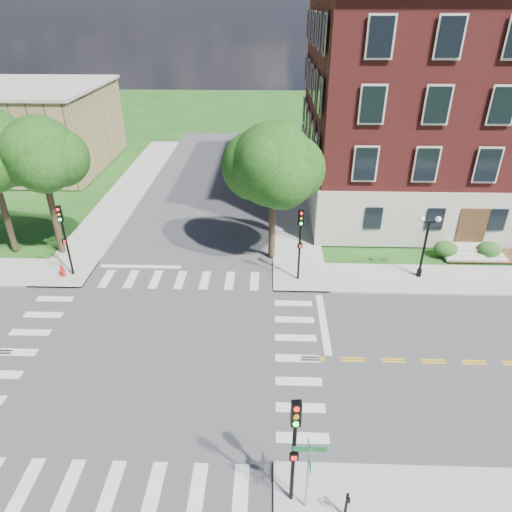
{
  "coord_description": "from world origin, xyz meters",
  "views": [
    {
      "loc": [
        5.69,
        -17.57,
        15.68
      ],
      "look_at": [
        4.97,
        4.81,
        3.2
      ],
      "focal_mm": 32.0,
      "sensor_mm": 36.0,
      "label": 1
    }
  ],
  "objects_px": {
    "traffic_signal_nw": "(64,232)",
    "twin_lamp_west": "(425,243)",
    "push_button_post": "(346,504)",
    "street_sign_pole": "(309,465)",
    "traffic_signal_ne": "(300,236)",
    "traffic_signal_se": "(294,441)",
    "fire_hydrant": "(62,271)"
  },
  "relations": [
    {
      "from": "traffic_signal_nw",
      "to": "twin_lamp_west",
      "type": "distance_m",
      "value": 22.57
    },
    {
      "from": "traffic_signal_nw",
      "to": "push_button_post",
      "type": "relative_size",
      "value": 4.0
    },
    {
      "from": "street_sign_pole",
      "to": "traffic_signal_ne",
      "type": "bearing_deg",
      "value": 88.22
    },
    {
      "from": "traffic_signal_se",
      "to": "traffic_signal_nw",
      "type": "height_order",
      "value": "same"
    },
    {
      "from": "push_button_post",
      "to": "street_sign_pole",
      "type": "bearing_deg",
      "value": 166.01
    },
    {
      "from": "traffic_signal_se",
      "to": "traffic_signal_ne",
      "type": "xyz_separation_m",
      "value": [
        0.97,
        14.91,
        0.0
      ]
    },
    {
      "from": "traffic_signal_ne",
      "to": "fire_hydrant",
      "type": "relative_size",
      "value": 6.4
    },
    {
      "from": "traffic_signal_nw",
      "to": "push_button_post",
      "type": "distance_m",
      "value": 22.17
    },
    {
      "from": "traffic_signal_se",
      "to": "traffic_signal_nw",
      "type": "relative_size",
      "value": 1.0
    },
    {
      "from": "traffic_signal_nw",
      "to": "twin_lamp_west",
      "type": "bearing_deg",
      "value": 1.26
    },
    {
      "from": "traffic_signal_se",
      "to": "twin_lamp_west",
      "type": "xyz_separation_m",
      "value": [
        8.83,
        15.51,
        -0.66
      ]
    },
    {
      "from": "traffic_signal_ne",
      "to": "push_button_post",
      "type": "relative_size",
      "value": 4.0
    },
    {
      "from": "twin_lamp_west",
      "to": "street_sign_pole",
      "type": "height_order",
      "value": "twin_lamp_west"
    },
    {
      "from": "traffic_signal_ne",
      "to": "fire_hydrant",
      "type": "bearing_deg",
      "value": -179.54
    },
    {
      "from": "twin_lamp_west",
      "to": "fire_hydrant",
      "type": "xyz_separation_m",
      "value": [
        -23.11,
        -0.73,
        -2.06
      ]
    },
    {
      "from": "traffic_signal_se",
      "to": "street_sign_pole",
      "type": "relative_size",
      "value": 1.55
    },
    {
      "from": "twin_lamp_west",
      "to": "fire_hydrant",
      "type": "height_order",
      "value": "twin_lamp_west"
    },
    {
      "from": "traffic_signal_nw",
      "to": "push_button_post",
      "type": "bearing_deg",
      "value": -45.1
    },
    {
      "from": "twin_lamp_west",
      "to": "traffic_signal_se",
      "type": "bearing_deg",
      "value": -119.65
    },
    {
      "from": "traffic_signal_se",
      "to": "push_button_post",
      "type": "xyz_separation_m",
      "value": [
        1.84,
        -0.59,
        -2.39
      ]
    },
    {
      "from": "traffic_signal_ne",
      "to": "traffic_signal_nw",
      "type": "bearing_deg",
      "value": 179.55
    },
    {
      "from": "traffic_signal_ne",
      "to": "traffic_signal_nw",
      "type": "relative_size",
      "value": 1.0
    },
    {
      "from": "traffic_signal_nw",
      "to": "twin_lamp_west",
      "type": "relative_size",
      "value": 1.13
    },
    {
      "from": "traffic_signal_ne",
      "to": "twin_lamp_west",
      "type": "xyz_separation_m",
      "value": [
        7.86,
        0.61,
        -0.66
      ]
    },
    {
      "from": "twin_lamp_west",
      "to": "push_button_post",
      "type": "distance_m",
      "value": 17.64
    },
    {
      "from": "traffic_signal_se",
      "to": "push_button_post",
      "type": "height_order",
      "value": "traffic_signal_se"
    },
    {
      "from": "traffic_signal_se",
      "to": "traffic_signal_ne",
      "type": "distance_m",
      "value": 14.94
    },
    {
      "from": "traffic_signal_nw",
      "to": "fire_hydrant",
      "type": "relative_size",
      "value": 6.4
    },
    {
      "from": "traffic_signal_ne",
      "to": "street_sign_pole",
      "type": "distance_m",
      "value": 15.2
    },
    {
      "from": "traffic_signal_nw",
      "to": "traffic_signal_se",
      "type": "bearing_deg",
      "value": -47.59
    },
    {
      "from": "street_sign_pole",
      "to": "fire_hydrant",
      "type": "distance_m",
      "value": 21.16
    },
    {
      "from": "traffic_signal_se",
      "to": "traffic_signal_ne",
      "type": "bearing_deg",
      "value": 86.28
    }
  ]
}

